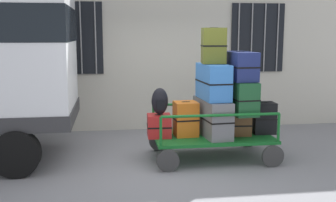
{
  "coord_description": "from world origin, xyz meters",
  "views": [
    {
      "loc": [
        -1.07,
        -6.41,
        2.09
      ],
      "look_at": [
        -0.13,
        0.16,
        1.0
      ],
      "focal_mm": 43.93,
      "sensor_mm": 36.0,
      "label": 1
    }
  ],
  "objects_px": {
    "luggage_cart": "(212,139)",
    "suitcase_center_bottom": "(212,117)",
    "suitcase_midright_top": "(240,66)",
    "backpack": "(160,101)",
    "suitcase_midright_bottom": "(238,123)",
    "suitcase_right_bottom": "(264,118)",
    "suitcase_midleft_bottom": "(186,119)",
    "suitcase_center_middle": "(213,82)",
    "suitcase_left_bottom": "(159,126)",
    "suitcase_midright_middle": "(240,97)",
    "suitcase_center_top": "(214,46)"
  },
  "relations": [
    {
      "from": "suitcase_left_bottom",
      "to": "suitcase_center_top",
      "type": "xyz_separation_m",
      "value": [
        0.9,
        -0.01,
        1.31
      ]
    },
    {
      "from": "suitcase_center_top",
      "to": "suitcase_midright_top",
      "type": "distance_m",
      "value": 0.56
    },
    {
      "from": "suitcase_center_bottom",
      "to": "backpack",
      "type": "xyz_separation_m",
      "value": [
        -0.89,
        -0.0,
        0.29
      ]
    },
    {
      "from": "suitcase_midright_bottom",
      "to": "suitcase_midright_top",
      "type": "height_order",
      "value": "suitcase_midright_top"
    },
    {
      "from": "suitcase_center_middle",
      "to": "suitcase_midright_bottom",
      "type": "distance_m",
      "value": 0.85
    },
    {
      "from": "suitcase_midright_middle",
      "to": "suitcase_right_bottom",
      "type": "xyz_separation_m",
      "value": [
        0.45,
        0.05,
        -0.38
      ]
    },
    {
      "from": "luggage_cart",
      "to": "suitcase_left_bottom",
      "type": "bearing_deg",
      "value": 178.96
    },
    {
      "from": "suitcase_center_middle",
      "to": "suitcase_right_bottom",
      "type": "height_order",
      "value": "suitcase_center_middle"
    },
    {
      "from": "suitcase_midright_middle",
      "to": "suitcase_right_bottom",
      "type": "bearing_deg",
      "value": 5.89
    },
    {
      "from": "suitcase_center_top",
      "to": "suitcase_midright_top",
      "type": "relative_size",
      "value": 0.72
    },
    {
      "from": "luggage_cart",
      "to": "suitcase_midright_middle",
      "type": "bearing_deg",
      "value": -4.38
    },
    {
      "from": "suitcase_left_bottom",
      "to": "suitcase_center_middle",
      "type": "bearing_deg",
      "value": -1.61
    },
    {
      "from": "suitcase_midright_bottom",
      "to": "suitcase_left_bottom",
      "type": "bearing_deg",
      "value": -179.5
    },
    {
      "from": "backpack",
      "to": "luggage_cart",
      "type": "bearing_deg",
      "value": -0.62
    },
    {
      "from": "suitcase_center_bottom",
      "to": "suitcase_right_bottom",
      "type": "height_order",
      "value": "suitcase_center_bottom"
    },
    {
      "from": "suitcase_center_top",
      "to": "backpack",
      "type": "height_order",
      "value": "suitcase_center_top"
    },
    {
      "from": "suitcase_midright_bottom",
      "to": "suitcase_right_bottom",
      "type": "bearing_deg",
      "value": -2.05
    },
    {
      "from": "suitcase_center_bottom",
      "to": "suitcase_center_top",
      "type": "relative_size",
      "value": 1.82
    },
    {
      "from": "suitcase_center_bottom",
      "to": "backpack",
      "type": "height_order",
      "value": "backpack"
    },
    {
      "from": "suitcase_midleft_bottom",
      "to": "backpack",
      "type": "bearing_deg",
      "value": -176.35
    },
    {
      "from": "suitcase_center_middle",
      "to": "suitcase_center_top",
      "type": "distance_m",
      "value": 0.59
    },
    {
      "from": "suitcase_midright_bottom",
      "to": "suitcase_midright_middle",
      "type": "height_order",
      "value": "suitcase_midright_middle"
    },
    {
      "from": "suitcase_center_top",
      "to": "suitcase_midright_bottom",
      "type": "distance_m",
      "value": 1.39
    },
    {
      "from": "suitcase_center_top",
      "to": "suitcase_midright_middle",
      "type": "height_order",
      "value": "suitcase_center_top"
    },
    {
      "from": "suitcase_midright_top",
      "to": "luggage_cart",
      "type": "bearing_deg",
      "value": -178.83
    },
    {
      "from": "luggage_cart",
      "to": "backpack",
      "type": "height_order",
      "value": "backpack"
    },
    {
      "from": "suitcase_center_middle",
      "to": "suitcase_center_top",
      "type": "relative_size",
      "value": 1.48
    },
    {
      "from": "suitcase_right_bottom",
      "to": "backpack",
      "type": "distance_m",
      "value": 1.82
    },
    {
      "from": "suitcase_midleft_bottom",
      "to": "suitcase_midright_bottom",
      "type": "height_order",
      "value": "suitcase_midleft_bottom"
    },
    {
      "from": "suitcase_left_bottom",
      "to": "suitcase_center_top",
      "type": "height_order",
      "value": "suitcase_center_top"
    },
    {
      "from": "suitcase_midleft_bottom",
      "to": "suitcase_center_bottom",
      "type": "relative_size",
      "value": 0.54
    },
    {
      "from": "suitcase_midright_bottom",
      "to": "suitcase_midright_top",
      "type": "bearing_deg",
      "value": -90.0
    },
    {
      "from": "suitcase_midright_bottom",
      "to": "suitcase_midleft_bottom",
      "type": "bearing_deg",
      "value": 179.4
    },
    {
      "from": "suitcase_left_bottom",
      "to": "suitcase_center_bottom",
      "type": "xyz_separation_m",
      "value": [
        0.9,
        -0.0,
        0.12
      ]
    },
    {
      "from": "suitcase_midright_middle",
      "to": "suitcase_midright_bottom",
      "type": "bearing_deg",
      "value": 90.0
    },
    {
      "from": "suitcase_left_bottom",
      "to": "suitcase_midright_middle",
      "type": "relative_size",
      "value": 0.46
    },
    {
      "from": "luggage_cart",
      "to": "backpack",
      "type": "xyz_separation_m",
      "value": [
        -0.89,
        0.01,
        0.66
      ]
    },
    {
      "from": "suitcase_midright_middle",
      "to": "backpack",
      "type": "bearing_deg",
      "value": 178.11
    },
    {
      "from": "suitcase_left_bottom",
      "to": "suitcase_midright_bottom",
      "type": "distance_m",
      "value": 1.35
    },
    {
      "from": "suitcase_midleft_bottom",
      "to": "suitcase_center_middle",
      "type": "relative_size",
      "value": 0.67
    },
    {
      "from": "suitcase_left_bottom",
      "to": "suitcase_center_bottom",
      "type": "height_order",
      "value": "suitcase_center_bottom"
    },
    {
      "from": "suitcase_left_bottom",
      "to": "suitcase_midright_top",
      "type": "bearing_deg",
      "value": -0.3
    },
    {
      "from": "suitcase_center_bottom",
      "to": "suitcase_center_top",
      "type": "xyz_separation_m",
      "value": [
        0.0,
        -0.0,
        1.19
      ]
    },
    {
      "from": "suitcase_center_bottom",
      "to": "suitcase_center_top",
      "type": "distance_m",
      "value": 1.19
    },
    {
      "from": "suitcase_center_bottom",
      "to": "suitcase_center_middle",
      "type": "distance_m",
      "value": 0.6
    },
    {
      "from": "suitcase_center_bottom",
      "to": "suitcase_midright_bottom",
      "type": "distance_m",
      "value": 0.47
    },
    {
      "from": "luggage_cart",
      "to": "suitcase_center_bottom",
      "type": "bearing_deg",
      "value": 90.0
    },
    {
      "from": "suitcase_right_bottom",
      "to": "backpack",
      "type": "bearing_deg",
      "value": -179.92
    },
    {
      "from": "suitcase_center_bottom",
      "to": "suitcase_center_middle",
      "type": "height_order",
      "value": "suitcase_center_middle"
    },
    {
      "from": "suitcase_midright_bottom",
      "to": "suitcase_center_middle",
      "type": "bearing_deg",
      "value": -175.29
    }
  ]
}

